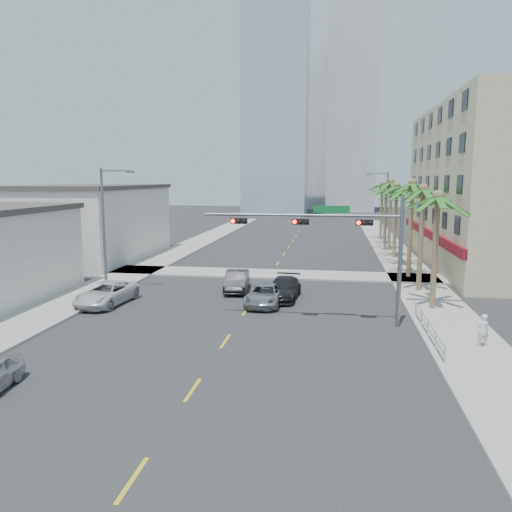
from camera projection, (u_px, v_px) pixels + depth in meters
The scene contains 25 objects.
ground at pixel (206, 371), 21.58m from camera, with size 260.00×260.00×0.00m, color #262628.
sidewalk_right at pixel (418, 283), 39.27m from camera, with size 4.00×120.00×0.15m, color gray.
sidewalk_left at pixel (129, 274), 42.92m from camera, with size 4.00×120.00×0.15m, color gray.
sidewalk_cross at pixel (270, 274), 43.05m from camera, with size 80.00×4.00×0.15m, color gray.
building_left_far at pixel (90, 224), 51.33m from camera, with size 11.00×18.00×7.20m, color beige.
tower_far_left at pixel (276, 108), 111.86m from camera, with size 14.00×14.00×48.00m, color #99B2C6.
tower_far_right at pixel (352, 89), 122.99m from camera, with size 12.00×12.00×60.00m, color #ADADB2.
tower_far_center at pixel (306, 133), 140.85m from camera, with size 16.00×16.00×42.00m, color #ADADB2.
traffic_signal_mast at pixel (342, 236), 27.68m from camera, with size 11.12×0.54×7.20m.
palm_tree_0 at pixel (438, 198), 30.44m from camera, with size 4.80×4.80×7.80m.
palm_tree_1 at pixel (423, 190), 35.46m from camera, with size 4.80×4.80×8.16m.
palm_tree_2 at pixel (413, 184), 40.49m from camera, with size 4.80×4.80×8.52m.
palm_tree_3 at pixel (403, 191), 45.67m from camera, with size 4.80×4.80×7.80m.
palm_tree_4 at pixel (397, 187), 50.69m from camera, with size 4.80×4.80×8.16m.
palm_tree_5 at pixel (391, 183), 55.72m from camera, with size 4.80×4.80×8.52m.
palm_tree_6 at pixel (386, 188), 60.90m from camera, with size 4.80×4.80×7.80m.
palm_tree_7 at pixel (382, 185), 65.92m from camera, with size 4.80×4.80×8.16m.
streetlight_left at pixel (106, 223), 36.15m from camera, with size 2.55×0.25×9.00m.
streetlight_right at pixel (385, 207), 56.23m from camera, with size 2.55×0.25×9.00m.
guardrail at pixel (428, 326), 25.76m from camera, with size 0.08×8.08×1.00m.
car_parked_far at pixel (106, 294), 32.84m from camera, with size 2.44×5.29×1.47m, color silver.
car_lane_left at pixel (237, 281), 36.82m from camera, with size 1.59×4.56×1.50m, color black.
car_lane_center at pixel (265, 295), 32.81m from camera, with size 2.20×4.78×1.33m, color #AAAAAF.
car_lane_right at pixel (283, 288), 34.45m from camera, with size 2.02×4.97×1.44m, color black.
pedestrian at pixel (483, 330), 24.14m from camera, with size 0.59×0.39×1.62m, color silver.
Camera 1 is at (5.33, -19.98, 8.23)m, focal length 35.00 mm.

